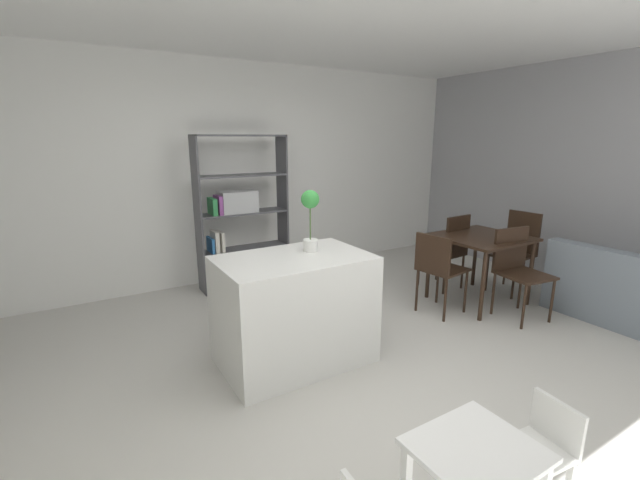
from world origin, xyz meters
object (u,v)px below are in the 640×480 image
object	(u,v)px
dining_table	(481,244)
dining_chair_near	(518,265)
child_table	(474,467)
dining_chair_window_side	(517,246)
dining_chair_far	(449,247)
kitchen_island	(295,310)
child_chair_right	(544,446)
dining_chair_island_side	(438,266)
open_bookshelf	(238,211)
potted_plant_on_island	(310,214)

from	to	relation	value
dining_table	dining_chair_near	xyz separation A→B (m)	(0.01, -0.45, -0.13)
child_table	dining_table	bearing A→B (deg)	38.01
dining_chair_window_side	dining_chair_far	distance (m)	0.81
kitchen_island	child_chair_right	size ratio (longest dim) A/B	2.27
child_table	dining_chair_window_side	xyz separation A→B (m)	(3.17, 1.94, 0.14)
dining_chair_island_side	dining_table	bearing A→B (deg)	-96.95
open_bookshelf	potted_plant_on_island	bearing A→B (deg)	-92.07
dining_chair_window_side	dining_table	bearing A→B (deg)	-93.09
potted_plant_on_island	dining_chair_island_side	world-z (taller)	potted_plant_on_island
child_chair_right	dining_table	world-z (taller)	dining_table
open_bookshelf	dining_chair_near	bearing A→B (deg)	-47.69
dining_table	dining_chair_far	xyz separation A→B (m)	(0.01, 0.45, -0.14)
dining_chair_near	open_bookshelf	bearing A→B (deg)	140.38
kitchen_island	dining_chair_far	world-z (taller)	dining_chair_far
kitchen_island	potted_plant_on_island	distance (m)	0.80
kitchen_island	dining_chair_window_side	world-z (taller)	dining_chair_window_side
potted_plant_on_island	dining_table	distance (m)	2.26
dining_chair_near	dining_table	bearing A→B (deg)	99.83
dining_chair_window_side	dining_chair_near	size ratio (longest dim) A/B	1.05
child_chair_right	dining_chair_window_side	xyz separation A→B (m)	(2.63, 1.95, 0.27)
child_table	child_chair_right	world-z (taller)	child_chair_right
child_chair_right	dining_table	size ratio (longest dim) A/B	0.57
child_chair_right	dining_chair_far	size ratio (longest dim) A/B	0.56
dining_chair_far	dining_chair_near	size ratio (longest dim) A/B	1.02
kitchen_island	dining_chair_near	world-z (taller)	dining_chair_near
open_bookshelf	dining_chair_far	world-z (taller)	open_bookshelf
child_table	dining_chair_window_side	distance (m)	3.72
dining_chair_window_side	child_chair_right	bearing A→B (deg)	-57.07
child_chair_right	dining_table	xyz separation A→B (m)	(1.94, 1.94, 0.38)
dining_chair_island_side	dining_chair_near	bearing A→B (deg)	-130.77
dining_chair_far	potted_plant_on_island	bearing A→B (deg)	7.39
potted_plant_on_island	child_chair_right	bearing A→B (deg)	-82.73
child_chair_right	potted_plant_on_island	bearing A→B (deg)	-166.82
dining_chair_window_side	child_table	bearing A→B (deg)	-62.10
dining_table	open_bookshelf	bearing A→B (deg)	138.27
child_table	potted_plant_on_island	bearing A→B (deg)	81.48
dining_table	dining_chair_far	distance (m)	0.47
child_chair_right	dining_chair_window_side	world-z (taller)	dining_chair_window_side
dining_chair_island_side	dining_chair_far	bearing A→B (deg)	-63.88
dining_chair_near	kitchen_island	bearing A→B (deg)	179.22
dining_chair_far	dining_chair_near	distance (m)	0.90
kitchen_island	open_bookshelf	world-z (taller)	open_bookshelf
kitchen_island	dining_chair_near	xyz separation A→B (m)	(2.41, -0.37, 0.10)
open_bookshelf	dining_table	xyz separation A→B (m)	(2.12, -1.89, -0.28)
potted_plant_on_island	dining_chair_far	xyz separation A→B (m)	(2.20, 0.44, -0.68)
kitchen_island	dining_table	xyz separation A→B (m)	(2.39, 0.08, 0.22)
dining_chair_window_side	dining_chair_near	bearing A→B (deg)	-59.33
child_chair_right	dining_chair_island_side	world-z (taller)	dining_chair_island_side
dining_chair_near	child_chair_right	bearing A→B (deg)	-134.61
child_table	child_chair_right	distance (m)	0.55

